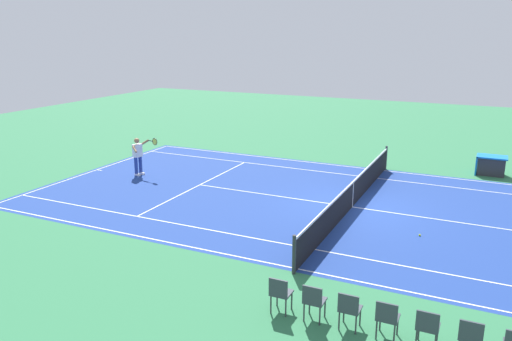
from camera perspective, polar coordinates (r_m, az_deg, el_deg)
name	(u,v)px	position (r m, az deg, el deg)	size (l,w,h in m)	color
ground_plane	(352,207)	(18.76, 10.67, -4.02)	(60.00, 60.00, 0.00)	#2D7247
court_slab	(352,207)	(18.76, 10.67, -4.02)	(24.20, 11.40, 0.00)	navy
court_line_markings	(352,207)	(18.76, 10.67, -4.01)	(23.85, 11.05, 0.01)	white
tennis_net	(353,194)	(18.61, 10.75, -2.59)	(0.10, 11.70, 1.08)	#2D2D33
tennis_player_near	(138,154)	(22.86, -13.02, 1.77)	(1.15, 0.76, 1.70)	navy
tennis_ball	(420,235)	(16.69, 17.82, -6.88)	(0.07, 0.07, 0.07)	#CCE01E
spectator_chair_2	(471,336)	(11.01, 22.85, -16.63)	(0.44, 0.44, 0.88)	#38383D
spectator_chair_3	(428,326)	(11.03, 18.62, -16.12)	(0.44, 0.44, 0.88)	#38383D
spectator_chair_4	(387,317)	(11.12, 14.45, -15.52)	(0.44, 0.44, 0.88)	#38383D
spectator_chair_5	(349,308)	(11.25, 10.39, -14.86)	(0.44, 0.44, 0.88)	#38383D
spectator_chair_6	(314,300)	(11.44, 6.47, -14.15)	(0.44, 0.44, 0.88)	#38383D
spectator_chair_7	(280,292)	(11.68, 2.71, -13.40)	(0.44, 0.44, 0.88)	#38383D
equipment_cart_tarped	(490,165)	(24.66, 24.72, 0.55)	(1.25, 0.84, 0.85)	#2D2D33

